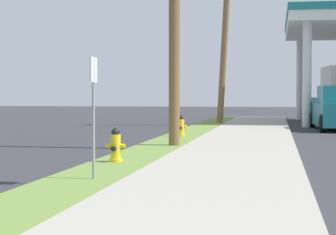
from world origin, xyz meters
TOP-DOWN VIEW (x-y plane):
  - fire_hydrant_second at (0.57, 11.19)m, footprint 0.42×0.38m
  - fire_hydrant_third at (0.73, 19.74)m, footprint 0.42×0.37m
  - utility_pole_background at (1.43, 30.08)m, footprint 1.22×1.97m
  - street_sign_post at (0.91, 8.39)m, footprint 0.05×0.36m
  - car_white_by_far_pump at (7.55, 37.28)m, footprint 2.15×4.59m

SIDE VIEW (x-z plane):
  - fire_hydrant_second at x=0.57m, z-range 0.07..0.82m
  - fire_hydrant_third at x=0.73m, z-range 0.07..0.82m
  - car_white_by_far_pump at x=7.55m, z-range -0.07..1.51m
  - street_sign_post at x=0.91m, z-range 0.57..2.69m
  - utility_pole_background at x=1.43m, z-range 0.20..9.79m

